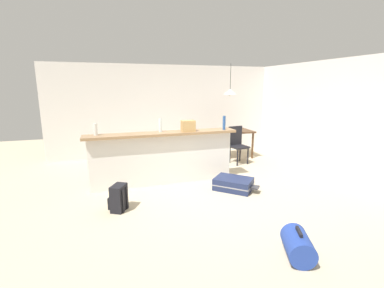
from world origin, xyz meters
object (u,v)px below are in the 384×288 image
at_px(bottle_white, 95,129).
at_px(dining_chair_near_partition, 237,143).
at_px(grocery_bag, 188,126).
at_px(suitcase_flat_navy, 234,184).
at_px(dining_table, 231,134).
at_px(pendant_lamp, 230,92).
at_px(duffel_bag_blue, 298,245).
at_px(bottle_clear, 160,125).
at_px(backpack_black, 118,198).
at_px(bottle_blue, 224,123).

bearing_deg(bottle_white, dining_chair_near_partition, 14.22).
bearing_deg(grocery_bag, suitcase_flat_navy, -44.37).
bearing_deg(dining_table, bottle_white, -157.33).
relative_size(dining_table, suitcase_flat_navy, 1.31).
distance_m(dining_table, pendant_lamp, 1.13).
xyz_separation_m(pendant_lamp, duffel_bag_blue, (-1.25, -4.41, -1.62)).
distance_m(pendant_lamp, suitcase_flat_navy, 3.01).
bearing_deg(grocery_bag, bottle_clear, 167.79).
xyz_separation_m(suitcase_flat_navy, backpack_black, (-2.12, -0.24, 0.09)).
distance_m(bottle_clear, dining_table, 2.71).
distance_m(bottle_clear, duffel_bag_blue, 3.22).
bearing_deg(pendant_lamp, bottle_clear, -145.72).
relative_size(bottle_clear, backpack_black, 0.63).
bearing_deg(backpack_black, grocery_bag, 32.55).
distance_m(bottle_clear, bottle_blue, 1.31).
relative_size(duffel_bag_blue, backpack_black, 1.34).
distance_m(dining_table, suitcase_flat_navy, 2.51).
bearing_deg(dining_chair_near_partition, duffel_bag_blue, -107.24).
relative_size(dining_chair_near_partition, duffel_bag_blue, 1.66).
bearing_deg(duffel_bag_blue, grocery_bag, 98.97).
distance_m(bottle_blue, duffel_bag_blue, 2.97).
distance_m(pendant_lamp, duffel_bag_blue, 4.86).
height_order(bottle_clear, pendant_lamp, pendant_lamp).
bearing_deg(dining_table, duffel_bag_blue, -106.30).
height_order(grocery_bag, dining_table, grocery_bag).
bearing_deg(bottle_blue, grocery_bag, 178.80).
relative_size(grocery_bag, dining_table, 0.24).
bearing_deg(suitcase_flat_navy, dining_table, 65.46).
distance_m(grocery_bag, suitcase_flat_navy, 1.42).
relative_size(bottle_clear, dining_table, 0.24).
relative_size(dining_table, pendant_lamp, 1.31).
height_order(bottle_white, duffel_bag_blue, bottle_white).
height_order(pendant_lamp, duffel_bag_blue, pendant_lamp).
bearing_deg(dining_table, suitcase_flat_navy, -114.54).
bearing_deg(bottle_white, grocery_bag, -3.94).
distance_m(duffel_bag_blue, backpack_black, 2.64).
bearing_deg(backpack_black, suitcase_flat_navy, 6.43).
height_order(bottle_white, dining_chair_near_partition, bottle_white).
height_order(bottle_blue, backpack_black, bottle_blue).
height_order(dining_table, backpack_black, dining_table).
bearing_deg(suitcase_flat_navy, duffel_bag_blue, -96.77).
xyz_separation_m(bottle_clear, backpack_black, (-0.90, -1.03, -0.98)).
height_order(bottle_clear, bottle_blue, bottle_blue).
bearing_deg(suitcase_flat_navy, dining_chair_near_partition, 60.88).
bearing_deg(grocery_bag, bottle_blue, -1.20).
xyz_separation_m(grocery_bag, dining_table, (1.71, 1.55, -0.51)).
distance_m(bottle_blue, suitcase_flat_navy, 1.26).
distance_m(bottle_white, pendant_lamp, 3.78).
xyz_separation_m(bottle_white, suitcase_flat_navy, (2.42, -0.79, -1.04)).
relative_size(grocery_bag, suitcase_flat_navy, 0.31).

